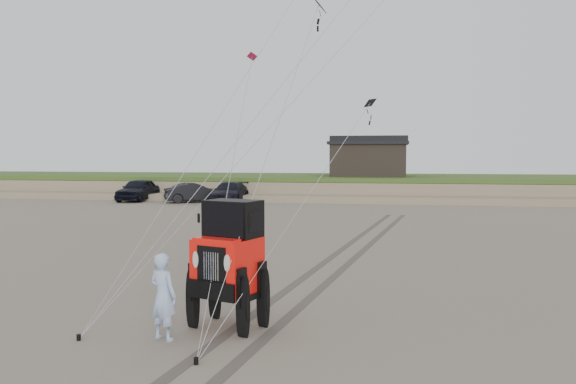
# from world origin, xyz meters

# --- Properties ---
(ground) EXTENTS (160.00, 160.00, 0.00)m
(ground) POSITION_xyz_m (0.00, 0.00, 0.00)
(ground) COLOR #6B6054
(ground) RESTS_ON ground
(dune_ridge) EXTENTS (160.00, 14.25, 1.73)m
(dune_ridge) POSITION_xyz_m (0.00, 37.50, 0.82)
(dune_ridge) COLOR #7A6B54
(dune_ridge) RESTS_ON ground
(cabin) EXTENTS (6.40, 5.40, 3.35)m
(cabin) POSITION_xyz_m (2.00, 37.00, 3.24)
(cabin) COLOR black
(cabin) RESTS_ON dune_ridge
(truck_a) EXTENTS (2.11, 4.99, 1.68)m
(truck_a) POSITION_xyz_m (-15.13, 29.87, 0.84)
(truck_a) COLOR black
(truck_a) RESTS_ON ground
(truck_b) EXTENTS (4.56, 3.40, 1.44)m
(truck_b) POSITION_xyz_m (-10.37, 29.14, 0.72)
(truck_b) COLOR black
(truck_b) RESTS_ON ground
(truck_c) EXTENTS (2.26, 5.24, 1.50)m
(truck_c) POSITION_xyz_m (-7.83, 29.52, 0.75)
(truck_c) COLOR black
(truck_c) RESTS_ON ground
(jeep) EXTENTS (4.06, 5.99, 2.06)m
(jeep) POSITION_xyz_m (0.42, 0.61, 1.03)
(jeep) COLOR #FF150D
(jeep) RESTS_ON ground
(man) EXTENTS (0.71, 0.59, 1.66)m
(man) POSITION_xyz_m (-0.58, -0.31, 0.83)
(man) COLOR #8499CC
(man) RESTS_ON ground
(stake_main) EXTENTS (0.08, 0.08, 0.12)m
(stake_main) POSITION_xyz_m (-2.14, -0.64, 0.06)
(stake_main) COLOR black
(stake_main) RESTS_ON ground
(stake_aux) EXTENTS (0.08, 0.08, 0.12)m
(stake_aux) POSITION_xyz_m (0.45, -1.42, 0.06)
(stake_aux) COLOR black
(stake_aux) RESTS_ON ground
(tire_tracks) EXTENTS (5.22, 29.74, 0.01)m
(tire_tracks) POSITION_xyz_m (2.00, 8.00, 0.00)
(tire_tracks) COLOR #4C443D
(tire_tracks) RESTS_ON ground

